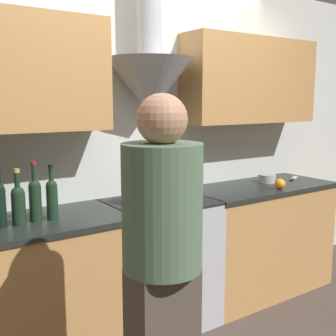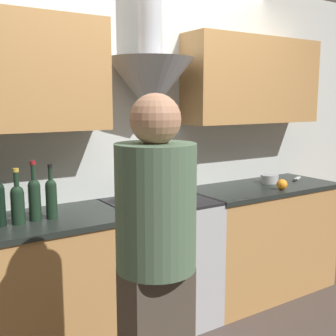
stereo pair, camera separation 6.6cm
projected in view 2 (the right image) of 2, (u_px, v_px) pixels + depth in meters
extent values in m
cube|color=silver|center=(138.00, 145.00, 3.22)|extent=(8.40, 0.06, 2.60)
cone|color=#A8AAAF|center=(150.00, 86.00, 2.98)|extent=(0.62, 0.62, 0.39)
cylinder|color=#A8AAAF|center=(150.00, 12.00, 2.90)|extent=(0.17, 0.17, 0.62)
cube|color=#B27F47|center=(253.00, 81.00, 3.53)|extent=(1.29, 0.32, 0.70)
cube|color=#B27F47|center=(12.00, 302.00, 2.52)|extent=(1.37, 0.60, 0.89)
cube|color=black|center=(7.00, 227.00, 2.44)|extent=(1.40, 0.62, 0.03)
cube|color=#B27F47|center=(260.00, 240.00, 3.62)|extent=(1.29, 0.60, 0.89)
cube|color=black|center=(262.00, 187.00, 3.54)|extent=(1.31, 0.62, 0.03)
cube|color=#A8AAAF|center=(161.00, 264.00, 3.08)|extent=(0.73, 0.60, 0.91)
cube|color=black|center=(184.00, 283.00, 2.84)|extent=(0.51, 0.01, 0.41)
cube|color=black|center=(160.00, 202.00, 3.00)|extent=(0.73, 0.60, 0.02)
cube|color=#A8AAAF|center=(142.00, 203.00, 3.24)|extent=(0.73, 0.06, 0.10)
cylinder|color=black|center=(18.00, 208.00, 2.43)|extent=(0.08, 0.08, 0.19)
sphere|color=black|center=(17.00, 192.00, 2.41)|extent=(0.08, 0.08, 0.08)
cylinder|color=black|center=(16.00, 181.00, 2.40)|extent=(0.03, 0.03, 0.10)
cylinder|color=gold|center=(16.00, 170.00, 2.39)|extent=(0.03, 0.03, 0.02)
cylinder|color=black|center=(35.00, 203.00, 2.50)|extent=(0.07, 0.07, 0.21)
sphere|color=black|center=(34.00, 185.00, 2.48)|extent=(0.07, 0.07, 0.07)
cylinder|color=black|center=(33.00, 174.00, 2.47)|extent=(0.03, 0.03, 0.11)
cylinder|color=maroon|center=(33.00, 163.00, 2.46)|extent=(0.03, 0.03, 0.02)
cylinder|color=black|center=(52.00, 202.00, 2.53)|extent=(0.07, 0.07, 0.21)
sphere|color=black|center=(51.00, 185.00, 2.52)|extent=(0.07, 0.07, 0.07)
cylinder|color=black|center=(50.00, 175.00, 2.51)|extent=(0.03, 0.03, 0.09)
cylinder|color=black|center=(50.00, 166.00, 2.50)|extent=(0.03, 0.03, 0.02)
cylinder|color=#A8AAAF|center=(140.00, 194.00, 2.91)|extent=(0.22, 0.22, 0.14)
cylinder|color=#A8AAAF|center=(179.00, 194.00, 3.09)|extent=(0.21, 0.21, 0.06)
sphere|color=orange|center=(282.00, 184.00, 3.36)|extent=(0.09, 0.09, 0.09)
cylinder|color=#A8AAAF|center=(269.00, 179.00, 3.65)|extent=(0.15, 0.15, 0.07)
cube|color=silver|center=(298.00, 178.00, 3.85)|extent=(0.14, 0.10, 0.01)
cube|color=black|center=(295.00, 180.00, 3.75)|extent=(0.09, 0.06, 0.01)
cylinder|color=#4C664C|center=(156.00, 207.00, 1.74)|extent=(0.34, 0.34, 0.53)
sphere|color=#AD7A5B|center=(155.00, 119.00, 1.69)|extent=(0.21, 0.21, 0.21)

